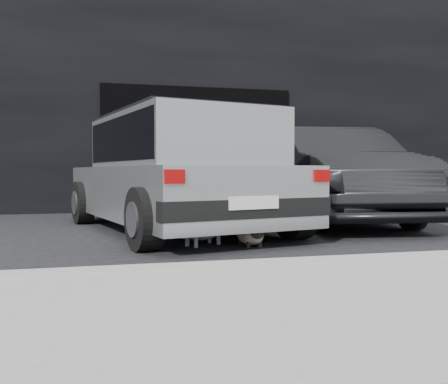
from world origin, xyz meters
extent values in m
plane|color=black|center=(0.00, 0.00, 0.00)|extent=(80.00, 80.00, 0.00)
cube|color=black|center=(1.00, 6.00, 2.50)|extent=(34.00, 4.00, 5.00)
cube|color=black|center=(1.00, 3.99, 1.30)|extent=(4.00, 0.10, 2.60)
cube|color=gray|center=(1.00, -2.60, 0.06)|extent=(18.00, 0.25, 0.12)
cube|color=#A7A9AB|center=(-0.01, 0.64, 0.55)|extent=(2.91, 4.71, 0.70)
cube|color=#A7A9AB|center=(0.04, 0.42, 1.25)|extent=(2.34, 3.24, 0.70)
cube|color=black|center=(0.04, 0.42, 1.25)|extent=(2.33, 3.13, 0.56)
cube|color=black|center=(0.48, -1.42, 0.45)|extent=(1.96, 0.63, 0.20)
cube|color=black|center=(-0.49, 2.70, 0.45)|extent=(1.96, 0.63, 0.20)
cube|color=silver|center=(0.50, -1.51, 0.52)|extent=(0.57, 0.15, 0.13)
cube|color=#8C0707|center=(-0.35, -1.70, 0.79)|extent=(0.20, 0.08, 0.13)
cube|color=#8C0707|center=(1.34, -1.31, 0.79)|extent=(0.20, 0.08, 0.13)
cube|color=black|center=(0.04, 0.42, 1.61)|extent=(2.28, 2.95, 0.03)
cylinder|color=black|center=(-0.58, -1.11, 0.34)|extent=(0.39, 0.71, 0.67)
cylinder|color=slate|center=(-0.71, -1.14, 0.34)|extent=(0.11, 0.37, 0.37)
cylinder|color=black|center=(1.28, -0.67, 0.34)|extent=(0.39, 0.71, 0.67)
cylinder|color=slate|center=(1.41, -0.64, 0.34)|extent=(0.11, 0.37, 0.37)
cylinder|color=black|center=(-1.28, 1.90, 0.34)|extent=(0.39, 0.71, 0.67)
cylinder|color=slate|center=(-1.42, 1.87, 0.34)|extent=(0.11, 0.37, 0.37)
cylinder|color=black|center=(0.57, 2.34, 0.34)|extent=(0.39, 0.71, 0.67)
cylinder|color=slate|center=(0.71, 2.37, 0.34)|extent=(0.11, 0.37, 0.37)
imported|color=black|center=(2.70, 1.27, 0.79)|extent=(2.22, 4.96, 1.58)
ellipsoid|color=beige|center=(0.61, -0.99, 0.12)|extent=(0.27, 0.54, 0.21)
ellipsoid|color=beige|center=(0.61, -1.13, 0.14)|extent=(0.23, 0.23, 0.19)
ellipsoid|color=black|center=(0.61, -1.27, 0.18)|extent=(0.15, 0.13, 0.14)
sphere|color=black|center=(0.61, -1.33, 0.17)|extent=(0.06, 0.06, 0.06)
cone|color=black|center=(0.65, -1.25, 0.24)|extent=(0.05, 0.06, 0.07)
cone|color=black|center=(0.57, -1.25, 0.24)|extent=(0.05, 0.06, 0.07)
cylinder|color=black|center=(0.68, -1.15, 0.03)|extent=(0.04, 0.04, 0.07)
cylinder|color=black|center=(0.54, -1.15, 0.03)|extent=(0.04, 0.04, 0.07)
cylinder|color=black|center=(0.68, -0.84, 0.03)|extent=(0.04, 0.04, 0.07)
cylinder|color=black|center=(0.54, -0.84, 0.03)|extent=(0.04, 0.04, 0.07)
cylinder|color=black|center=(0.61, -0.70, 0.08)|extent=(0.14, 0.29, 0.09)
ellipsoid|color=silver|center=(0.10, -0.85, 0.19)|extent=(0.65, 0.55, 0.25)
ellipsoid|color=silver|center=(0.23, -0.77, 0.21)|extent=(0.35, 0.35, 0.21)
ellipsoid|color=silver|center=(0.36, -0.70, 0.30)|extent=(0.21, 0.22, 0.15)
sphere|color=silver|center=(0.42, -0.66, 0.29)|extent=(0.07, 0.07, 0.07)
cone|color=silver|center=(0.32, -0.67, 0.37)|extent=(0.09, 0.08, 0.08)
cone|color=silver|center=(0.37, -0.74, 0.37)|extent=(0.09, 0.08, 0.08)
cylinder|color=silver|center=(0.21, -0.70, 0.07)|extent=(0.05, 0.05, 0.15)
cylinder|color=silver|center=(0.29, -0.82, 0.07)|extent=(0.05, 0.05, 0.15)
cylinder|color=silver|center=(-0.08, -0.87, 0.07)|extent=(0.05, 0.05, 0.15)
cylinder|color=silver|center=(-0.01, -1.00, 0.07)|extent=(0.05, 0.05, 0.15)
cylinder|color=silver|center=(-0.17, -1.01, 0.13)|extent=(0.24, 0.28, 0.10)
ellipsoid|color=gray|center=(0.02, -0.93, 0.21)|extent=(0.26, 0.25, 0.11)
camera|label=1|loc=(-1.03, -6.34, 0.84)|focal=40.00mm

